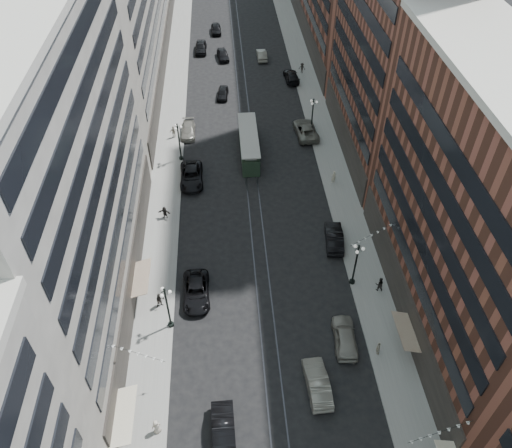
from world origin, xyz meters
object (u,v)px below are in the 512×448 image
object	(u,v)px
pedestrian_9	(302,68)
car_extra_2	(216,29)
car_extra_0	(317,383)
pedestrian_1	(157,427)
car_5	(224,433)
pedestrian_4	(378,348)
lamppost_se_far	(356,263)
car_11	(306,130)
lamppost_se_mid	(312,115)
streetcar	(249,144)
car_4	(345,336)
car_14	(262,55)
car_8	(188,130)
car_2	(196,292)
car_9	(201,47)
car_13	(223,93)
pedestrian_2	(160,300)
car_10	(334,237)
pedestrian_7	(379,284)
car_12	(291,76)
pedestrian_8	(334,177)
lamppost_sw_far	(167,306)
lamppost_sw_mid	(179,141)
pedestrian_5	(165,212)
pedestrian_6	(174,132)
car_7	(191,176)
car_extra_1	(223,55)

from	to	relation	value
pedestrian_9	car_extra_2	world-z (taller)	pedestrian_9
car_extra_0	pedestrian_1	bearing A→B (deg)	8.98
car_5	pedestrian_4	world-z (taller)	car_5
lamppost_se_far	car_11	bearing A→B (deg)	91.65
lamppost_se_mid	car_extra_0	world-z (taller)	lamppost_se_mid
streetcar	car_11	xyz separation A→B (m)	(8.40, 3.89, -0.53)
car_4	car_14	xyz separation A→B (m)	(-2.87, 59.70, -0.09)
car_5	car_8	distance (m)	44.43
car_2	car_9	xyz separation A→B (m)	(0.00, 57.08, 0.09)
car_extra_2	car_4	bearing A→B (deg)	-83.27
pedestrian_4	car_13	size ratio (longest dim) A/B	0.37
pedestrian_2	car_10	world-z (taller)	pedestrian_2
car_13	pedestrian_7	distance (m)	43.33
car_11	car_12	distance (m)	16.53
pedestrian_1	pedestrian_8	size ratio (longest dim) A/B	0.92
lamppost_sw_far	lamppost_sw_mid	bearing A→B (deg)	90.00
car_13	lamppost_se_far	bearing A→B (deg)	-66.28
car_4	lamppost_se_far	bearing A→B (deg)	-103.76
pedestrian_5	pedestrian_9	bearing A→B (deg)	74.91
lamppost_sw_mid	pedestrian_1	size ratio (longest dim) A/B	3.38
car_4	pedestrian_1	xyz separation A→B (m)	(-16.74, -7.32, 0.10)
pedestrian_1	pedestrian_6	distance (m)	42.63
car_5	lamppost_se_far	bearing A→B (deg)	46.26
car_2	car_11	size ratio (longest dim) A/B	0.90
car_13	pedestrian_1	bearing A→B (deg)	-90.63
lamppost_se_mid	pedestrian_4	size ratio (longest dim) A/B	3.58
lamppost_sw_mid	car_14	world-z (taller)	lamppost_sw_mid
pedestrian_5	pedestrian_6	size ratio (longest dim) A/B	0.88
pedestrian_4	car_12	distance (m)	52.76
car_12	pedestrian_6	bearing A→B (deg)	36.87
lamppost_sw_mid	car_2	xyz separation A→B (m)	(2.40, -23.57, -2.31)
streetcar	pedestrian_9	world-z (taller)	streetcar
car_5	car_10	xyz separation A→B (m)	(12.83, 21.07, -0.00)
car_8	car_14	size ratio (longest dim) A/B	1.05
pedestrian_6	pedestrian_8	world-z (taller)	pedestrian_6
car_7	car_14	bearing A→B (deg)	69.79
pedestrian_7	car_extra_1	size ratio (longest dim) A/B	0.37
car_11	pedestrian_4	bearing A→B (deg)	87.82
car_13	streetcar	bearing A→B (deg)	-72.14
lamppost_se_far	lamppost_se_mid	distance (m)	28.00
car_4	car_9	size ratio (longest dim) A/B	0.99
car_8	car_9	bearing A→B (deg)	86.84
lamppost_sw_far	pedestrian_1	distance (m)	10.49
streetcar	pedestrian_6	world-z (taller)	streetcar
pedestrian_4	car_8	bearing A→B (deg)	39.57
lamppost_sw_mid	lamppost_sw_far	bearing A→B (deg)	-90.00
car_2	car_extra_1	size ratio (longest dim) A/B	1.22
car_11	car_12	world-z (taller)	car_11
car_9	pedestrian_6	distance (m)	28.36
lamppost_sw_far	car_14	world-z (taller)	lamppost_sw_far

